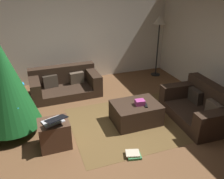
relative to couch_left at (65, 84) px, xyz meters
The scene contains 13 objects.
ground_plane 2.28m from the couch_left, 84.76° to the right, with size 6.40×6.40×0.00m, color brown.
rear_partition 1.38m from the couch_left, 76.91° to the left, with size 6.40×0.12×2.60m, color silver.
couch_left is the anchor object (origin of this frame).
couch_right 3.30m from the couch_left, 41.88° to the right, with size 1.03×1.56×0.73m.
ottoman 2.18m from the couch_left, 58.61° to the right, with size 0.93×0.69×0.42m, color #332319.
gift_box 2.26m from the couch_left, 58.25° to the right, with size 0.18×0.15×0.10m, color #B23F8C.
tv_remote 2.38m from the couch_left, 57.53° to the right, with size 0.05×0.16×0.02m, color black.
christmas_tree 2.00m from the couch_left, 130.72° to the right, with size 1.07×1.07×1.95m.
side_table 2.13m from the couch_left, 104.11° to the right, with size 0.52×0.44×0.49m, color #4C3323.
laptop 2.20m from the couch_left, 103.33° to the right, with size 0.44×0.47×0.17m.
book_stack 2.88m from the couch_left, 76.78° to the right, with size 0.29×0.27×0.07m.
corner_lamp 3.12m from the couch_left, ahead, with size 0.36×0.36×1.78m.
area_rug 2.19m from the couch_left, 58.61° to the right, with size 2.60×2.00×0.01m, color brown.
Camera 1 is at (-0.92, -3.28, 2.68)m, focal length 37.40 mm.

